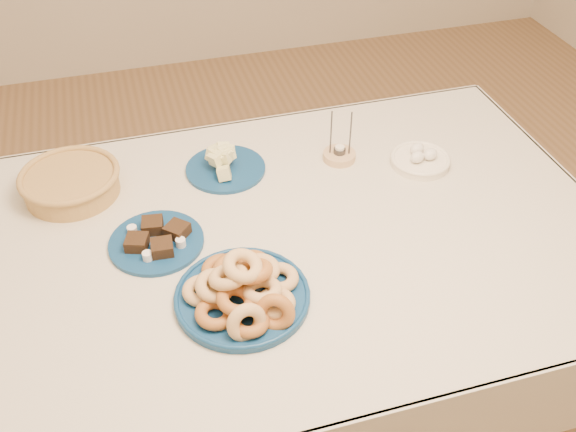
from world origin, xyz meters
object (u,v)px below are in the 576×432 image
object	(u,v)px
dining_table	(283,263)
candle_holder	(339,155)
donut_platter	(243,291)
melon_plate	(224,163)
egg_bowl	(420,159)
wicker_basket	(71,182)
brownie_plate	(157,240)

from	to	relation	value
dining_table	candle_holder	world-z (taller)	candle_holder
donut_platter	melon_plate	xyz separation A→B (m)	(0.06, 0.50, -0.01)
dining_table	melon_plate	bearing A→B (deg)	105.59
melon_plate	egg_bowl	bearing A→B (deg)	-13.07
donut_platter	egg_bowl	world-z (taller)	donut_platter
donut_platter	egg_bowl	distance (m)	0.72
wicker_basket	egg_bowl	world-z (taller)	wicker_basket
dining_table	candle_holder	bearing A→B (deg)	47.35
wicker_basket	egg_bowl	bearing A→B (deg)	-8.22
donut_platter	melon_plate	bearing A→B (deg)	83.06
donut_platter	brownie_plate	world-z (taller)	donut_platter
donut_platter	candle_holder	bearing A→B (deg)	49.78
donut_platter	melon_plate	size ratio (longest dim) A/B	1.07
donut_platter	wicker_basket	size ratio (longest dim) A/B	0.95
melon_plate	donut_platter	bearing A→B (deg)	-96.94
dining_table	brownie_plate	world-z (taller)	brownie_plate
melon_plate	egg_bowl	distance (m)	0.56
donut_platter	brownie_plate	bearing A→B (deg)	123.60
dining_table	melon_plate	world-z (taller)	melon_plate
melon_plate	candle_holder	xyz separation A→B (m)	(0.33, -0.04, -0.01)
dining_table	candle_holder	xyz separation A→B (m)	(0.25, 0.27, 0.12)
egg_bowl	donut_platter	bearing A→B (deg)	-148.28
wicker_basket	egg_bowl	distance (m)	0.98
dining_table	wicker_basket	distance (m)	0.61
dining_table	melon_plate	xyz separation A→B (m)	(-0.09, 0.31, 0.13)
wicker_basket	donut_platter	bearing A→B (deg)	-55.29
brownie_plate	wicker_basket	size ratio (longest dim) A/B	0.95
dining_table	candle_holder	distance (m)	0.39
dining_table	donut_platter	xyz separation A→B (m)	(-0.15, -0.20, 0.14)
dining_table	egg_bowl	world-z (taller)	egg_bowl
candle_holder	egg_bowl	world-z (taller)	candle_holder
melon_plate	candle_holder	size ratio (longest dim) A/B	1.84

